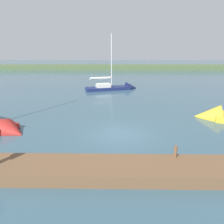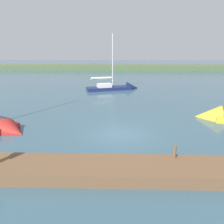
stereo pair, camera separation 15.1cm
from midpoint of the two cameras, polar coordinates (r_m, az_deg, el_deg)
name	(u,v)px [view 1 (the left image)]	position (r m, az deg, el deg)	size (l,w,h in m)	color
ground_plane	(120,134)	(15.17, 1.90, -6.03)	(200.00, 200.00, 0.00)	#385666
far_shoreline	(117,69)	(63.22, 1.23, 11.51)	(180.00, 8.00, 2.40)	#4C603D
dock_pier	(122,170)	(10.49, 2.35, -15.37)	(26.90, 2.08, 0.62)	brown
mooring_post_near	(175,151)	(11.21, 16.42, -10.21)	(0.17, 0.17, 0.63)	brown
sailboat_behind_pier	(116,88)	(31.54, 0.82, 6.50)	(7.96, 4.06, 8.68)	navy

